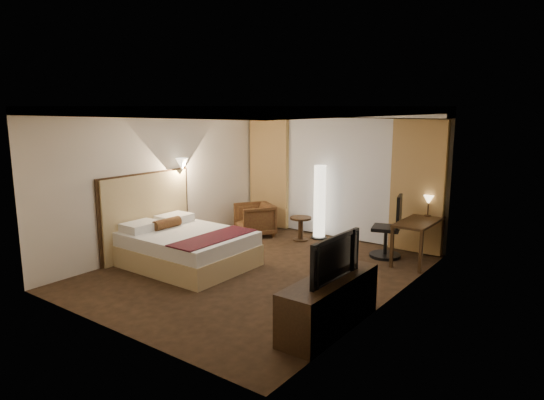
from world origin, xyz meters
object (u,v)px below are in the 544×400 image
Objects in this scene: bed at (188,249)px; floor_lamp at (320,202)px; side_table at (301,229)px; dresser at (329,303)px; television at (328,254)px; office_chair at (386,226)px; armchair at (255,218)px; desk at (418,241)px.

floor_lamp reaches higher than bed.
dresser reaches higher than side_table.
bed is 3.27m from television.
dresser is (0.63, -3.14, -0.26)m from office_chair.
bed is 2.73× the size of armchair.
side_table is (1.00, 0.25, -0.13)m from armchair.
armchair is at bearing -166.10° from side_table.
floor_lamp reaches higher than office_chair.
side_table is 0.68m from floor_lamp.
armchair is 0.65× the size of office_chair.
desk is at bearing 37.72° from armchair.
floor_lamp is 1.30× the size of desk.
dresser is at bearing -89.10° from desk.
television is at bearing 180.00° from dresser.
office_chair is (1.63, -0.39, -0.19)m from floor_lamp.
desk reaches higher than bed.
desk reaches higher than dresser.
bed is at bearing -140.97° from desk.
desk is 1.15× the size of television.
office_chair is at bearing -0.65° from side_table.
bed is at bearing -107.61° from floor_lamp.
floor_lamp reaches higher than side_table.
desk is (3.11, 2.52, 0.07)m from bed.
dresser is (3.47, -2.91, -0.05)m from armchair.
office_chair reaches higher than television.
side_table is at bearing 74.56° from bed.
television is (-0.03, 0.00, 0.62)m from dresser.
armchair reaches higher than dresser.
floor_lamp is at bearing 59.06° from side_table.
television is at bearing -89.64° from desk.
desk is 1.02× the size of office_chair.
side_table is 4.01m from dresser.
television is at bearing -52.27° from side_table.
floor_lamp reaches higher than television.
television is at bearing -7.10° from armchair.
television is (3.13, -0.66, 0.65)m from bed.
desk is at bearing 39.03° from bed.
television is (3.44, -2.91, 0.57)m from armchair.
office_chair is 0.69× the size of dresser.
side_table is 4.05m from television.
office_chair reaches higher than desk.
floor_lamp is (0.91, 2.86, 0.47)m from bed.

